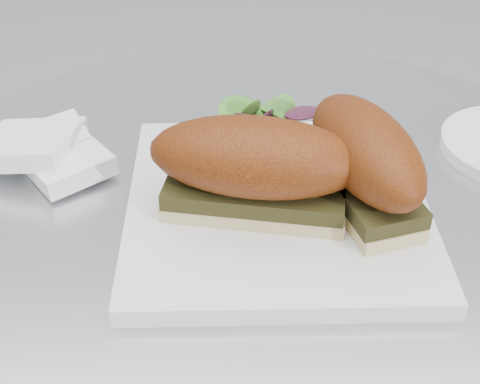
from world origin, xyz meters
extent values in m
cylinder|color=silver|center=(0.00, 0.00, 0.72)|extent=(0.70, 0.70, 0.02)
cube|color=white|center=(0.01, 0.01, 0.74)|extent=(0.25, 0.25, 0.02)
cube|color=#D4C184|center=(0.00, 0.00, 0.75)|extent=(0.15, 0.08, 0.01)
cube|color=black|center=(0.00, 0.00, 0.77)|extent=(0.15, 0.08, 0.01)
ellipsoid|color=#632B09|center=(0.00, 0.00, 0.80)|extent=(0.18, 0.10, 0.06)
cube|color=#D4C184|center=(0.08, 0.01, 0.75)|extent=(0.09, 0.14, 0.01)
cube|color=black|center=(0.08, 0.01, 0.77)|extent=(0.09, 0.14, 0.01)
ellipsoid|color=#632B09|center=(0.08, 0.01, 0.80)|extent=(0.11, 0.16, 0.06)
camera|label=1|loc=(-0.02, -0.43, 1.09)|focal=50.00mm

